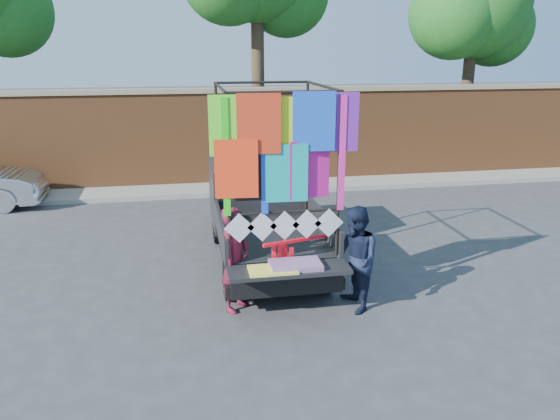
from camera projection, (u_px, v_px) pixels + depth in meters
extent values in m
plane|color=#38383A|center=(271.00, 293.00, 8.47)|extent=(90.00, 90.00, 0.00)
cube|color=brown|center=(228.00, 139.00, 14.70)|extent=(30.00, 0.35, 2.50)
cube|color=gray|center=(227.00, 90.00, 14.32)|extent=(30.00, 0.45, 0.12)
cube|color=gray|center=(232.00, 188.00, 14.39)|extent=(30.00, 1.20, 0.12)
sphere|color=#20601B|center=(6.00, 11.00, 14.29)|extent=(2.40, 2.40, 2.40)
cylinder|color=#38281C|center=(258.00, 80.00, 15.57)|extent=(0.36, 0.36, 5.46)
cylinder|color=#38281C|center=(467.00, 93.00, 16.82)|extent=(0.36, 0.36, 4.55)
sphere|color=#20601B|center=(475.00, 3.00, 16.07)|extent=(3.20, 3.20, 3.20)
sphere|color=#20601B|center=(493.00, 27.00, 16.79)|extent=(2.40, 2.40, 2.40)
sphere|color=#20601B|center=(454.00, 14.00, 15.74)|extent=(2.60, 2.60, 2.60)
cylinder|color=black|center=(219.00, 227.00, 10.56)|extent=(0.21, 0.62, 0.62)
cylinder|color=black|center=(231.00, 280.00, 8.19)|extent=(0.21, 0.62, 0.62)
cylinder|color=black|center=(292.00, 223.00, 10.81)|extent=(0.21, 0.62, 0.62)
cylinder|color=black|center=(325.00, 273.00, 8.44)|extent=(0.21, 0.62, 0.62)
cube|color=black|center=(266.00, 240.00, 9.41)|extent=(1.58, 3.91, 0.28)
cube|color=black|center=(273.00, 239.00, 8.68)|extent=(1.68, 2.14, 0.09)
cube|color=black|center=(221.00, 230.00, 8.48)|extent=(0.06, 2.14, 0.42)
cube|color=black|center=(323.00, 224.00, 8.76)|extent=(0.06, 2.14, 0.42)
cube|color=black|center=(263.00, 208.00, 9.61)|extent=(1.68, 0.06, 0.42)
cube|color=black|center=(256.00, 192.00, 10.45)|extent=(1.68, 1.49, 1.16)
cube|color=#8C9EAD|center=(259.00, 179.00, 9.95)|extent=(1.49, 0.06, 0.51)
cube|color=#8C9EAD|center=(251.00, 175.00, 11.05)|extent=(1.49, 0.09, 0.65)
cube|color=black|center=(249.00, 191.00, 11.48)|extent=(1.63, 0.84, 0.51)
cube|color=black|center=(289.00, 270.00, 7.45)|extent=(1.68, 0.51, 0.06)
cube|color=black|center=(286.00, 287.00, 7.75)|extent=(1.72, 0.14, 0.17)
cylinder|color=black|center=(228.00, 182.00, 7.28)|extent=(0.05, 0.05, 2.33)
cylinder|color=black|center=(218.00, 154.00, 9.12)|extent=(0.05, 0.05, 2.33)
cylinder|color=black|center=(339.00, 177.00, 7.54)|extent=(0.05, 0.05, 2.33)
cylinder|color=black|center=(307.00, 151.00, 9.38)|extent=(0.05, 0.05, 2.33)
cylinder|color=black|center=(285.00, 92.00, 7.07)|extent=(1.58, 0.04, 0.04)
cylinder|color=black|center=(262.00, 82.00, 8.91)|extent=(1.58, 0.04, 0.04)
cylinder|color=black|center=(220.00, 87.00, 7.86)|extent=(0.04, 2.00, 0.04)
cylinder|color=black|center=(323.00, 86.00, 8.12)|extent=(0.04, 2.00, 0.04)
cylinder|color=black|center=(284.00, 212.00, 7.54)|extent=(1.58, 0.04, 0.04)
cube|color=#61E929|center=(232.00, 126.00, 7.05)|extent=(0.58, 0.01, 0.79)
cube|color=red|center=(259.00, 126.00, 7.08)|extent=(0.58, 0.01, 0.79)
cube|color=#D3EE19|center=(285.00, 125.00, 7.17)|extent=(0.58, 0.01, 0.79)
cube|color=blue|center=(311.00, 124.00, 7.20)|extent=(0.58, 0.01, 0.79)
cube|color=purple|center=(336.00, 123.00, 7.29)|extent=(0.58, 0.01, 0.79)
cube|color=#FF3915|center=(233.00, 172.00, 7.19)|extent=(0.58, 0.01, 0.79)
cube|color=black|center=(259.00, 171.00, 7.29)|extent=(0.58, 0.01, 0.79)
cube|color=#0CA8A6|center=(285.00, 170.00, 7.31)|extent=(0.58, 0.01, 0.79)
cube|color=#DF1892|center=(310.00, 169.00, 7.41)|extent=(0.58, 0.01, 0.79)
cube|color=#27DB1B|center=(226.00, 158.00, 7.14)|extent=(0.09, 0.01, 1.58)
cube|color=#F3289D|center=(342.00, 154.00, 7.41)|extent=(0.09, 0.01, 1.58)
cube|color=blue|center=(264.00, 157.00, 7.23)|extent=(0.09, 0.01, 1.58)
cube|color=silver|center=(239.00, 228.00, 7.46)|extent=(0.42, 0.01, 0.42)
cube|color=silver|center=(262.00, 227.00, 7.52)|extent=(0.42, 0.01, 0.42)
cube|color=silver|center=(285.00, 225.00, 7.57)|extent=(0.42, 0.01, 0.42)
cube|color=silver|center=(307.00, 224.00, 7.63)|extent=(0.42, 0.01, 0.42)
cube|color=silver|center=(329.00, 223.00, 7.68)|extent=(0.42, 0.01, 0.42)
cube|color=#E83A33|center=(295.00, 265.00, 7.44)|extent=(0.70, 0.42, 0.07)
cube|color=#FCF24F|center=(273.00, 270.00, 7.33)|extent=(0.65, 0.37, 0.04)
imported|color=maroon|center=(235.00, 259.00, 7.75)|extent=(0.62, 0.67, 1.54)
imported|color=#151D34|center=(355.00, 260.00, 7.73)|extent=(0.63, 0.79, 1.54)
cube|color=#FF0D1A|center=(295.00, 240.00, 7.66)|extent=(0.97, 0.32, 0.04)
cube|color=#FF0D1A|center=(274.00, 263.00, 7.67)|extent=(0.06, 0.02, 0.58)
cube|color=#FF0D1A|center=(280.00, 264.00, 7.70)|extent=(0.06, 0.02, 0.58)
cube|color=#FF0D1A|center=(285.00, 265.00, 7.72)|extent=(0.06, 0.02, 0.58)
cube|color=#FF0D1A|center=(291.00, 266.00, 7.74)|extent=(0.06, 0.02, 0.58)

